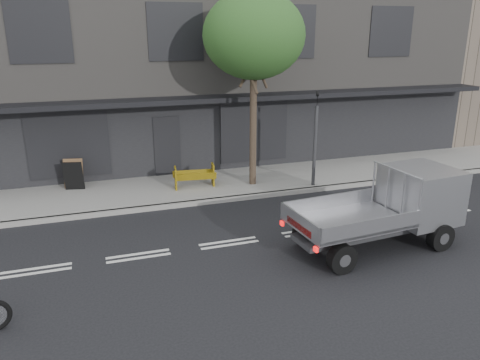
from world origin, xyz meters
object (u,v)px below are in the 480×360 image
street_tree (254,36)px  traffic_light_pole (315,144)px  construction_barrier (196,177)px  sandwich_board (73,176)px  flatbed_ute (408,199)px

street_tree → traffic_light_pole: size_ratio=1.93×
street_tree → construction_barrier: (-2.07, 0.10, -4.72)m
traffic_light_pole → sandwich_board: 8.45m
flatbed_ute → sandwich_board: (-8.48, 6.79, -0.53)m
sandwich_board → traffic_light_pole: bearing=-1.7°
sandwich_board → construction_barrier: bearing=-3.1°
flatbed_ute → construction_barrier: flatbed_ute is taller
flatbed_ute → traffic_light_pole: bearing=89.5°
street_tree → flatbed_ute: street_tree is taller
flatbed_ute → sandwich_board: 10.88m
construction_barrier → sandwich_board: bearing=164.2°
street_tree → flatbed_ute: 7.27m
construction_barrier → sandwich_board: sandwich_board is taller
street_tree → construction_barrier: 5.16m
flatbed_ute → construction_barrier: bearing=123.4°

